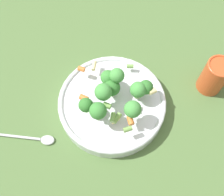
% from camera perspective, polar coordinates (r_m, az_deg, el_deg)
% --- Properties ---
extents(ground_plane, '(3.00, 3.00, 0.00)m').
position_cam_1_polar(ground_plane, '(0.73, 0.00, -1.95)').
color(ground_plane, '#4C6B38').
extents(bowl, '(0.29, 0.29, 0.04)m').
position_cam_1_polar(bowl, '(0.71, 0.00, -1.16)').
color(bowl, silver).
rests_on(bowl, ground_plane).
extents(pasta_salad, '(0.20, 0.23, 0.08)m').
position_cam_1_polar(pasta_salad, '(0.65, 0.81, 0.98)').
color(pasta_salad, '#8CB766').
rests_on(pasta_salad, bowl).
extents(cup, '(0.07, 0.07, 0.11)m').
position_cam_1_polar(cup, '(0.76, 21.41, 4.48)').
color(cup, '#CC4C23').
rests_on(cup, ground_plane).
extents(spoon, '(0.15, 0.09, 0.01)m').
position_cam_1_polar(spoon, '(0.72, -16.26, -8.50)').
color(spoon, silver).
rests_on(spoon, ground_plane).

